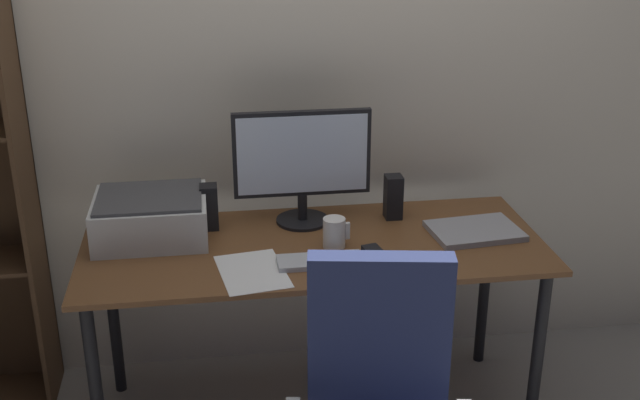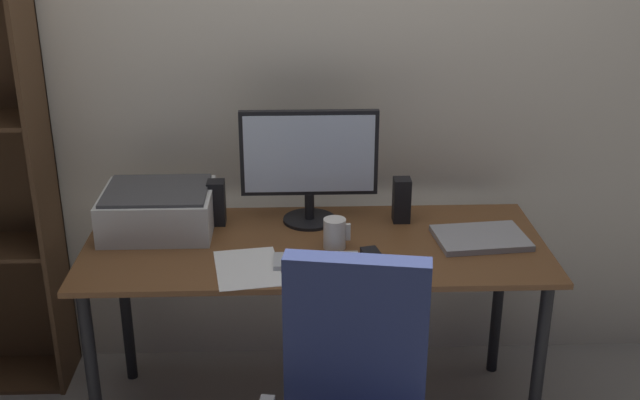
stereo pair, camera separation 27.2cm
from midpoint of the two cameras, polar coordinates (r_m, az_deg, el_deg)
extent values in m
cube|color=beige|center=(3.15, -4.29, 10.07)|extent=(6.40, 0.10, 2.60)
cube|color=brown|center=(2.84, -3.20, -3.38)|extent=(1.65, 0.68, 0.02)
cylinder|color=black|center=(2.83, -18.47, -13.38)|extent=(0.04, 0.04, 0.72)
cylinder|color=black|center=(2.95, 12.73, -11.23)|extent=(0.04, 0.04, 0.72)
cylinder|color=black|center=(3.30, -16.95, -7.79)|extent=(0.04, 0.04, 0.72)
cylinder|color=black|center=(3.40, 9.48, -6.17)|extent=(0.04, 0.04, 0.72)
cylinder|color=black|center=(3.02, -3.84, -1.50)|extent=(0.20, 0.20, 0.01)
cylinder|color=black|center=(3.00, -3.87, -0.52)|extent=(0.04, 0.04, 0.10)
cube|color=black|center=(2.92, -3.98, 3.31)|extent=(0.51, 0.03, 0.32)
cube|color=silver|center=(2.91, -3.95, 3.21)|extent=(0.48, 0.01, 0.29)
cube|color=#B7BABC|center=(2.69, -2.98, -4.46)|extent=(0.29, 0.11, 0.02)
cube|color=black|center=(2.73, 1.04, -3.93)|extent=(0.08, 0.11, 0.03)
cylinder|color=white|center=(2.79, -1.78, -2.43)|extent=(0.08, 0.08, 0.11)
cube|color=white|center=(2.79, -0.80, -2.27)|extent=(0.02, 0.01, 0.06)
cube|color=#99999E|center=(2.94, 8.44, -2.25)|extent=(0.34, 0.26, 0.02)
cube|color=black|center=(2.98, -10.56, -0.55)|extent=(0.06, 0.07, 0.17)
cube|color=black|center=(3.02, 2.72, 0.17)|extent=(0.06, 0.07, 0.17)
cube|color=silver|center=(2.95, -14.64, -1.31)|extent=(0.40, 0.34, 0.15)
cube|color=#424244|center=(2.92, -14.79, 0.15)|extent=(0.37, 0.31, 0.01)
cube|color=white|center=(2.66, -7.82, -5.17)|extent=(0.25, 0.32, 0.00)
cube|color=navy|center=(2.26, 0.76, -10.05)|extent=(0.41, 0.14, 0.52)
cube|color=#4C331E|center=(3.17, -22.57, 0.21)|extent=(0.02, 0.28, 1.72)
camera|label=1|loc=(0.14, -92.86, -1.16)|focal=44.63mm
camera|label=2|loc=(0.14, 87.14, 1.16)|focal=44.63mm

